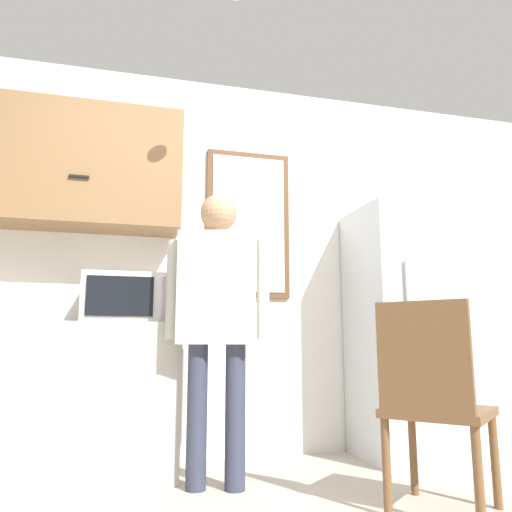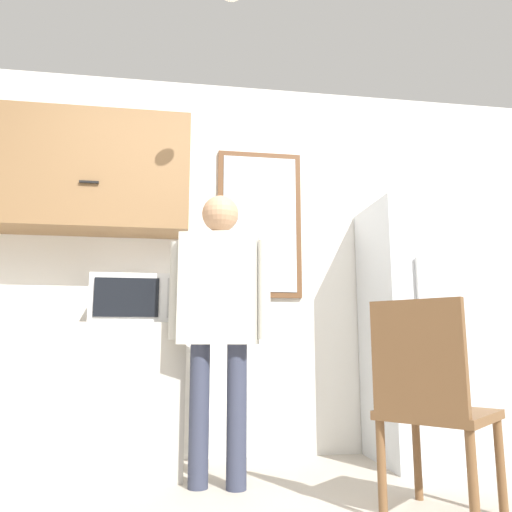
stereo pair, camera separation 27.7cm
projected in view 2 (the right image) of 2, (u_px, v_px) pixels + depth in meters
back_wall at (222, 261)px, 3.60m from camera, size 6.00×0.06×2.70m
counter at (18, 398)px, 2.95m from camera, size 1.95×0.59×0.88m
upper_cabinets at (42, 171)px, 3.32m from camera, size 1.95×0.36×0.81m
microwave at (138, 300)px, 3.15m from camera, size 0.54×0.41×0.30m
person at (219, 304)px, 2.81m from camera, size 0.56×0.33×1.61m
refrigerator at (425, 330)px, 3.38m from camera, size 0.72×0.66×1.71m
chair at (430, 398)px, 2.22m from camera, size 0.64×0.64×0.95m
window at (259, 224)px, 3.65m from camera, size 0.62×0.05×1.08m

